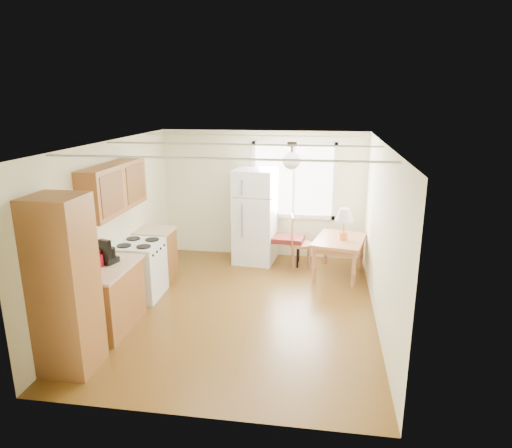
% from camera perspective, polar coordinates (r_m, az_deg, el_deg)
% --- Properties ---
extents(room_shell, '(4.60, 5.60, 2.62)m').
position_cam_1_polar(room_shell, '(6.66, -1.97, -0.73)').
color(room_shell, '#4E3010').
rests_on(room_shell, ground).
extents(kitchen_run, '(0.65, 3.40, 2.20)m').
position_cam_1_polar(kitchen_run, '(6.74, -17.49, -4.93)').
color(kitchen_run, brown).
rests_on(kitchen_run, ground).
extents(window_unit, '(1.64, 0.05, 1.51)m').
position_cam_1_polar(window_unit, '(8.91, 4.74, 5.42)').
color(window_unit, white).
rests_on(window_unit, room_shell).
extents(pendant_light, '(0.26, 0.26, 0.40)m').
position_cam_1_polar(pendant_light, '(6.75, 4.48, 8.03)').
color(pendant_light, black).
rests_on(pendant_light, room_shell).
extents(refrigerator, '(0.82, 0.82, 1.82)m').
position_cam_1_polar(refrigerator, '(8.76, -0.10, 1.00)').
color(refrigerator, white).
rests_on(refrigerator, ground).
extents(bench, '(1.26, 0.57, 0.56)m').
position_cam_1_polar(bench, '(8.74, 1.98, -1.83)').
color(bench, '#571714').
rests_on(bench, ground).
extents(dining_table, '(1.03, 1.24, 0.68)m').
position_cam_1_polar(dining_table, '(8.29, 10.39, -2.49)').
color(dining_table, '#A76440').
rests_on(dining_table, ground).
extents(chair, '(0.45, 0.44, 0.99)m').
position_cam_1_polar(chair, '(8.57, 5.07, -1.76)').
color(chair, '#A76440').
rests_on(chair, ground).
extents(table_lamp, '(0.33, 0.33, 0.57)m').
position_cam_1_polar(table_lamp, '(8.11, 10.99, 0.85)').
color(table_lamp, '#D99245').
rests_on(table_lamp, dining_table).
extents(coffee_maker, '(0.24, 0.28, 0.37)m').
position_cam_1_polar(coffee_maker, '(6.60, -18.01, -3.63)').
color(coffee_maker, black).
rests_on(coffee_maker, kitchen_run).
extents(kettle, '(0.12, 0.12, 0.23)m').
position_cam_1_polar(kettle, '(6.57, -19.01, -4.18)').
color(kettle, red).
rests_on(kettle, kitchen_run).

